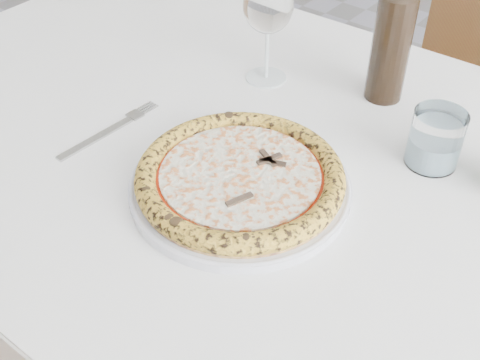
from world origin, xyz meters
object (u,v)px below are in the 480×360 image
(wine_bottle, at_px, (392,38))
(plate, at_px, (240,186))
(wine_glass, at_px, (268,7))
(chair_far, at_px, (475,93))
(pizza, at_px, (240,177))
(tumbler, at_px, (435,142))
(dining_table, at_px, (279,197))

(wine_bottle, bearing_deg, plate, -95.82)
(wine_glass, bearing_deg, wine_bottle, 22.63)
(chair_far, bearing_deg, plate, -94.10)
(wine_glass, bearing_deg, chair_far, 69.06)
(plate, distance_m, pizza, 0.02)
(chair_far, xyz_separation_m, wine_bottle, (-0.02, -0.49, 0.33))
(pizza, xyz_separation_m, tumbler, (0.18, 0.23, 0.01))
(plate, bearing_deg, chair_far, 85.90)
(dining_table, distance_m, wine_bottle, 0.32)
(tumbler, bearing_deg, wine_glass, 173.62)
(chair_far, relative_size, plate, 2.94)
(tumbler, relative_size, wine_bottle, 0.33)
(pizza, bearing_deg, wine_glass, 120.30)
(dining_table, bearing_deg, tumbler, 35.97)
(dining_table, xyz_separation_m, pizza, (-0.00, -0.10, 0.11))
(tumbler, bearing_deg, dining_table, -144.03)
(pizza, height_order, tumbler, tumbler)
(dining_table, distance_m, tumbler, 0.26)
(tumbler, bearing_deg, chair_far, 101.35)
(tumbler, bearing_deg, pizza, -128.14)
(pizza, height_order, wine_bottle, wine_bottle)
(plate, bearing_deg, pizza, 160.64)
(dining_table, bearing_deg, pizza, -90.01)
(wine_glass, height_order, wine_bottle, wine_bottle)
(dining_table, xyz_separation_m, plate, (0.00, -0.10, 0.09))
(pizza, bearing_deg, dining_table, 89.99)
(wine_glass, bearing_deg, tumbler, -6.38)
(dining_table, xyz_separation_m, wine_bottle, (0.04, 0.25, 0.19))
(chair_far, bearing_deg, tumbler, -78.65)
(plate, distance_m, tumbler, 0.30)
(wine_glass, distance_m, wine_bottle, 0.21)
(chair_far, height_order, tumbler, chair_far)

